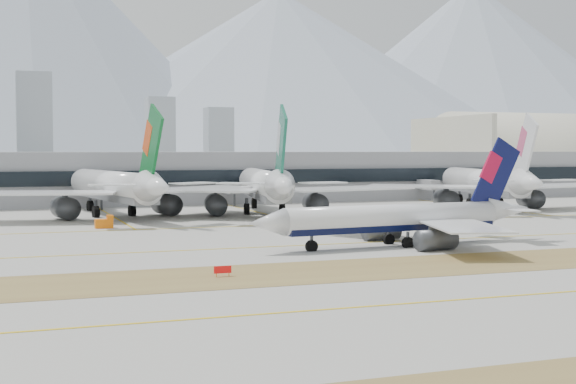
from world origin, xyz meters
name	(u,v)px	position (x,y,z in m)	size (l,w,h in m)	color
ground	(306,242)	(0.00, 0.00, 0.00)	(3000.00, 3000.00, 0.00)	#A9A79E
apron_markings	(488,295)	(0.00, -53.95, 0.02)	(360.00, 122.22, 0.06)	olive
taxiing_airliner	(403,219)	(12.75, -10.71, 4.34)	(53.59, 46.34, 18.00)	white
widebody_eva	(115,188)	(-23.61, 61.61, 6.73)	(70.11, 69.36, 25.32)	white
widebody_cathay	(265,187)	(11.32, 56.58, 6.76)	(70.24, 69.61, 25.45)	white
widebody_china_air	(487,184)	(73.66, 56.49, 6.58)	(67.82, 67.45, 24.75)	white
terminal	(170,177)	(0.00, 114.84, 7.50)	(280.00, 43.10, 15.00)	gray
hangar	(548,189)	(154.56, 135.00, 0.14)	(91.00, 60.00, 60.00)	beige
hold_sign_left	(223,270)	(-23.37, -32.00, 0.88)	(2.20, 0.15, 1.35)	red
gse_b	(105,223)	(-29.30, 35.57, 1.05)	(3.55, 2.00, 2.60)	orange
mountain_ridge	(45,59)	(33.00, 1404.14, 181.85)	(2830.00, 1120.00, 470.00)	#9EA8B7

